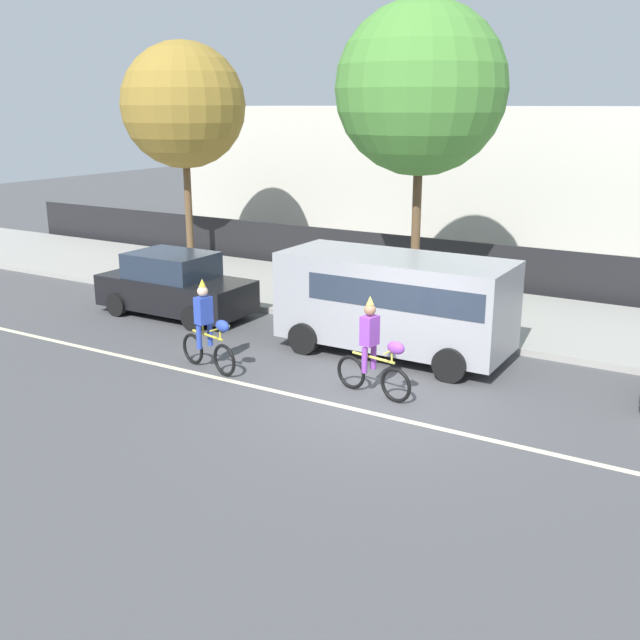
% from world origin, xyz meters
% --- Properties ---
extents(ground_plane, '(80.00, 80.00, 0.00)m').
position_xyz_m(ground_plane, '(0.00, 0.00, 0.00)').
color(ground_plane, '#4C4C4F').
extents(road_centre_line, '(36.00, 0.14, 0.01)m').
position_xyz_m(road_centre_line, '(0.00, -0.50, 0.00)').
color(road_centre_line, beige).
rests_on(road_centre_line, ground).
extents(sidewalk_curb, '(60.00, 5.00, 0.15)m').
position_xyz_m(sidewalk_curb, '(0.00, 6.50, 0.07)').
color(sidewalk_curb, '#9E9B93').
rests_on(sidewalk_curb, ground).
extents(fence_line, '(40.00, 0.08, 1.40)m').
position_xyz_m(fence_line, '(0.00, 9.40, 0.70)').
color(fence_line, black).
rests_on(fence_line, ground).
extents(building_backdrop, '(28.00, 8.00, 5.21)m').
position_xyz_m(building_backdrop, '(-2.10, 18.00, 2.61)').
color(building_backdrop, beige).
rests_on(building_backdrop, ground).
extents(parade_cyclist_cobalt, '(1.69, 0.58, 1.92)m').
position_xyz_m(parade_cyclist_cobalt, '(-3.74, -0.20, 0.84)').
color(parade_cyclist_cobalt, black).
rests_on(parade_cyclist_cobalt, ground).
extents(parade_cyclist_purple, '(1.71, 0.53, 1.92)m').
position_xyz_m(parade_cyclist_purple, '(-0.18, 0.28, 0.84)').
color(parade_cyclist_purple, black).
rests_on(parade_cyclist_purple, ground).
extents(parked_van_grey, '(5.00, 2.22, 2.18)m').
position_xyz_m(parked_van_grey, '(-0.84, 2.70, 1.28)').
color(parked_van_grey, '#99999E').
rests_on(parked_van_grey, ground).
extents(parked_car_black, '(4.10, 1.92, 1.64)m').
position_xyz_m(parked_car_black, '(-7.15, 2.67, 0.78)').
color(parked_car_black, black).
rests_on(parked_car_black, ground).
extents(street_tree_near_lamp, '(4.39, 4.39, 7.72)m').
position_xyz_m(street_tree_near_lamp, '(-2.25, 6.80, 5.67)').
color(street_tree_near_lamp, brown).
rests_on(street_tree_near_lamp, sidewalk_curb).
extents(street_tree_far_corner, '(4.06, 4.06, 7.14)m').
position_xyz_m(street_tree_far_corner, '(-11.08, 7.93, 5.25)').
color(street_tree_far_corner, brown).
rests_on(street_tree_far_corner, sidewalk_curb).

